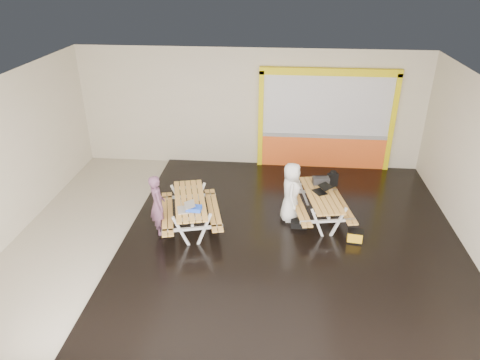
# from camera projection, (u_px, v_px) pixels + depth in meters

# --- Properties ---
(room) EXTENTS (10.02, 8.02, 3.52)m
(room) POSITION_uv_depth(u_px,v_px,m) (236.00, 167.00, 9.19)
(room) COLOR #BAB09D
(room) RESTS_ON ground
(deck) EXTENTS (7.50, 7.98, 0.05)m
(deck) POSITION_uv_depth(u_px,v_px,m) (292.00, 239.00, 9.86)
(deck) COLOR black
(deck) RESTS_ON room
(kiosk) EXTENTS (3.88, 0.16, 3.00)m
(kiosk) POSITION_uv_depth(u_px,v_px,m) (325.00, 122.00, 12.64)
(kiosk) COLOR orange
(kiosk) RESTS_ON room
(picnic_table_left) EXTENTS (1.74, 2.19, 0.77)m
(picnic_table_left) POSITION_uv_depth(u_px,v_px,m) (190.00, 206.00, 10.04)
(picnic_table_left) COLOR gold
(picnic_table_left) RESTS_ON deck
(picnic_table_right) EXTENTS (1.57, 2.05, 0.74)m
(picnic_table_right) POSITION_uv_depth(u_px,v_px,m) (320.00, 200.00, 10.32)
(picnic_table_right) COLOR gold
(picnic_table_right) RESTS_ON deck
(person_left) EXTENTS (0.54, 0.61, 1.41)m
(person_left) POSITION_uv_depth(u_px,v_px,m) (158.00, 205.00, 9.68)
(person_left) COLOR #68415A
(person_left) RESTS_ON deck
(person_right) EXTENTS (0.48, 0.73, 1.47)m
(person_right) POSITION_uv_depth(u_px,v_px,m) (291.00, 192.00, 10.25)
(person_right) COLOR white
(person_right) RESTS_ON deck
(laptop_left) EXTENTS (0.46, 0.44, 0.16)m
(laptop_left) POSITION_uv_depth(u_px,v_px,m) (185.00, 208.00, 9.51)
(laptop_left) COLOR silver
(laptop_left) RESTS_ON picnic_table_left
(laptop_right) EXTENTS (0.49, 0.48, 0.16)m
(laptop_right) POSITION_uv_depth(u_px,v_px,m) (322.00, 190.00, 10.32)
(laptop_right) COLOR black
(laptop_right) RESTS_ON picnic_table_right
(blue_pouch) EXTENTS (0.33, 0.24, 0.09)m
(blue_pouch) POSITION_uv_depth(u_px,v_px,m) (194.00, 208.00, 9.51)
(blue_pouch) COLOR blue
(blue_pouch) RESTS_ON picnic_table_left
(toolbox) EXTENTS (0.42, 0.25, 0.23)m
(toolbox) POSITION_uv_depth(u_px,v_px,m) (321.00, 180.00, 10.67)
(toolbox) COLOR black
(toolbox) RESTS_ON picnic_table_right
(backpack) EXTENTS (0.29, 0.25, 0.41)m
(backpack) POSITION_uv_depth(u_px,v_px,m) (333.00, 179.00, 11.09)
(backpack) COLOR black
(backpack) RESTS_ON picnic_table_right
(dark_case) EXTENTS (0.38, 0.28, 0.14)m
(dark_case) POSITION_uv_depth(u_px,v_px,m) (299.00, 223.00, 10.26)
(dark_case) COLOR black
(dark_case) RESTS_ON deck
(fluke_bag) EXTENTS (0.36, 0.26, 0.29)m
(fluke_bag) POSITION_uv_depth(u_px,v_px,m) (355.00, 237.00, 9.65)
(fluke_bag) COLOR black
(fluke_bag) RESTS_ON deck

